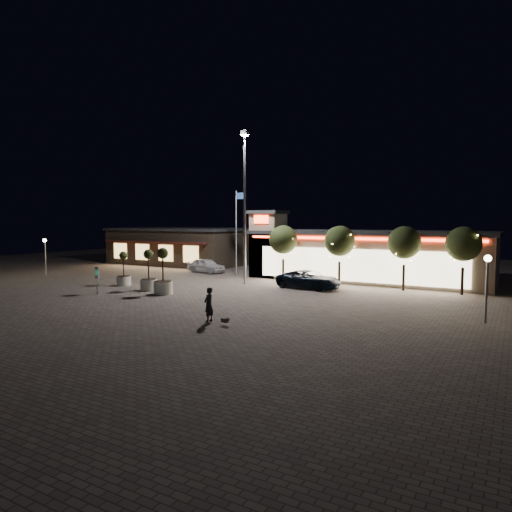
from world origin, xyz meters
The scene contains 19 objects.
ground centered at (0.00, 0.00, 0.00)m, with size 90.00×90.00×0.00m, color #6E6259.
retail_building centered at (9.51, 15.82, 2.21)m, with size 20.40×8.40×6.10m.
restaurant_building centered at (-14.00, 19.97, 2.16)m, with size 16.40×11.00×4.30m.
floodlight_pole centered at (2.00, 8.00, 7.02)m, with size 0.60×0.40×12.38m.
flagpole centered at (-1.90, 13.00, 4.74)m, with size 0.95×0.10×8.00m.
lamp_post_west centered at (-18.00, 4.00, 2.46)m, with size 0.36×0.36×3.48m.
lamp_post_east centered at (20.00, 2.00, 2.46)m, with size 0.36×0.36×3.48m.
string_tree_a centered at (4.00, 11.00, 3.56)m, with size 2.42×2.42×4.79m.
string_tree_b centered at (9.00, 11.00, 3.56)m, with size 2.42×2.42×4.79m.
string_tree_c centered at (14.00, 11.00, 3.56)m, with size 2.42×2.42×4.79m.
string_tree_d centered at (18.00, 11.00, 3.56)m, with size 2.42×2.42×4.79m.
pickup_truck centered at (7.52, 8.35, 0.70)m, with size 2.31×5.01×1.39m, color black.
white_sedan centered at (-5.60, 13.03, 0.72)m, with size 1.71×4.25×1.45m, color white.
pedestrian centered at (7.61, -4.76, 0.89)m, with size 0.65×0.42×1.77m, color black.
dog centered at (8.86, -5.07, 0.27)m, with size 0.52×0.24×0.28m.
planter_left centered at (-5.94, 2.41, 0.85)m, with size 1.12×1.12×2.75m.
planter_mid centered at (-2.45, 1.56, 0.95)m, with size 1.25×1.25×3.07m.
planter_right centered at (-0.35, 0.75, 1.02)m, with size 1.34×1.34×3.30m.
valet_sign centered at (-4.40, -1.56, 1.36)m, with size 0.62×0.28×1.95m.
Camera 1 is at (21.30, -23.63, 5.21)m, focal length 32.00 mm.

